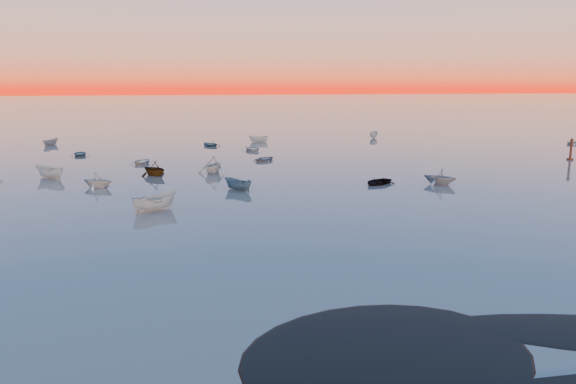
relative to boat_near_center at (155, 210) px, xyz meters
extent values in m
plane|color=#6D615B|center=(13.14, 72.32, 0.00)|extent=(600.00, 600.00, 0.00)
imported|color=beige|center=(0.00, 0.00, 0.00)|extent=(3.61, 4.44, 1.43)
imported|color=gray|center=(29.18, 6.99, 0.00)|extent=(3.84, 3.74, 1.29)
cylinder|color=#47190F|center=(55.14, 21.07, 0.05)|extent=(0.90, 0.90, 0.30)
cylinder|color=#47190F|center=(55.14, 21.07, 1.30)|extent=(0.32, 0.32, 2.60)
cone|color=#47190F|center=(55.14, 21.07, 2.85)|extent=(0.60, 0.60, 0.50)
camera|label=1|loc=(2.78, -47.69, 10.89)|focal=35.00mm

